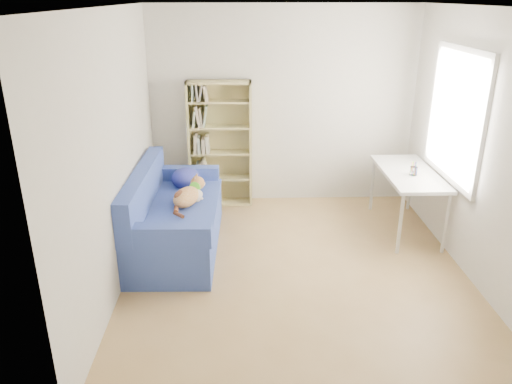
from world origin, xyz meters
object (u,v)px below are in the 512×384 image
desk (409,177)px  pen_cup (414,170)px  bookshelf (220,149)px  sofa (174,218)px

desk → pen_cup: (0.00, -0.13, 0.13)m
desk → bookshelf: bearing=158.3°
sofa → pen_cup: size_ratio=11.36×
bookshelf → desk: bookshelf is taller
pen_cup → bookshelf: bearing=155.6°
desk → sofa: bearing=-172.5°
desk → pen_cup: pen_cup is taller
pen_cup → desk: bearing=90.5°
desk → pen_cup: size_ratio=7.96×
sofa → bookshelf: bearing=70.2°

